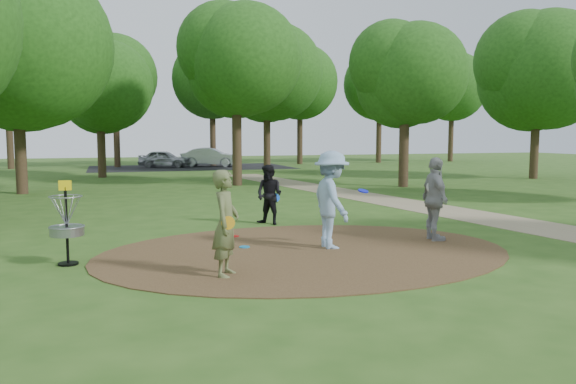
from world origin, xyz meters
name	(u,v)px	position (x,y,z in m)	size (l,w,h in m)	color
ground	(306,252)	(0.00, 0.00, 0.00)	(100.00, 100.00, 0.00)	#2D5119
dirt_clearing	(306,252)	(0.00, 0.00, 0.01)	(8.40, 8.40, 0.02)	#47301C
footpath	(507,222)	(6.50, 2.00, 0.01)	(2.00, 40.00, 0.01)	#8C7A5B
parking_lot	(191,167)	(2.00, 30.00, 0.00)	(14.00, 8.00, 0.01)	black
player_observer_with_disc	(226,223)	(-1.93, -1.40, 0.89)	(0.68, 0.77, 1.78)	#5C653A
player_throwing_with_disc	(331,200)	(0.62, 0.20, 1.01)	(1.23, 1.32, 2.03)	#87A7C9
player_walking_with_disc	(269,195)	(0.26, 3.58, 0.79)	(0.95, 0.97, 1.57)	black
player_waiting_with_disc	(435,199)	(3.11, 0.25, 0.93)	(0.60, 1.15, 1.87)	#979799
disc_ground_cyan	(244,247)	(-1.10, 0.76, 0.03)	(0.22, 0.22, 0.02)	#167BB5
disc_ground_red	(234,236)	(-1.03, 2.04, 0.03)	(0.22, 0.22, 0.02)	red
car_left	(164,159)	(0.21, 30.59, 0.62)	(1.46, 3.62, 1.23)	#A0A2A7
car_right	(210,157)	(3.51, 30.46, 0.69)	(1.47, 4.21, 1.39)	#B8BCC1
disc_golf_basket	(66,217)	(-4.50, 0.30, 0.87)	(0.63, 0.63, 1.54)	black
tree_ring	(253,56)	(1.45, 9.81, 5.23)	(37.60, 45.64, 9.11)	#332316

